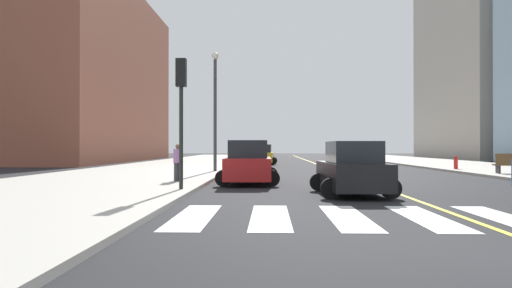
# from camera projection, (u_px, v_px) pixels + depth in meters

# --- Properties ---
(sidewalk_kerb_west) EXTENTS (10.00, 120.00, 0.15)m
(sidewalk_kerb_west) POSITION_uv_depth(u_px,v_px,m) (140.00, 173.00, 26.86)
(sidewalk_kerb_west) COLOR #B2ADA3
(sidewalk_kerb_west) RESTS_ON ground
(crosswalk_paint) EXTENTS (13.50, 4.00, 0.01)m
(crosswalk_paint) POSITION_uv_depth(u_px,v_px,m) (464.00, 218.00, 10.50)
(crosswalk_paint) COLOR silver
(crosswalk_paint) RESTS_ON ground
(lane_divider_paint) EXTENTS (0.16, 80.00, 0.01)m
(lane_divider_paint) POSITION_uv_depth(u_px,v_px,m) (314.00, 163.00, 46.48)
(lane_divider_paint) COLOR yellow
(lane_divider_paint) RESTS_ON ground
(parking_garage_concrete) EXTENTS (18.00, 24.00, 28.81)m
(parking_garage_concrete) POSITION_uv_depth(u_px,v_px,m) (505.00, 57.00, 63.98)
(parking_garage_concrete) COLOR #B2ADA3
(parking_garage_concrete) RESTS_ON ground
(low_rise_brick_west) EXTENTS (16.00, 32.00, 19.64)m
(low_rise_brick_west) POSITION_uv_depth(u_px,v_px,m) (69.00, 76.00, 52.55)
(low_rise_brick_west) COLOR brown
(low_rise_brick_west) RESTS_ON ground
(car_gray_nearest) EXTENTS (2.72, 4.33, 1.93)m
(car_gray_nearest) POSITION_uv_depth(u_px,v_px,m) (350.00, 153.00, 53.57)
(car_gray_nearest) COLOR slate
(car_gray_nearest) RESTS_ON ground
(car_red_second) EXTENTS (2.73, 4.34, 1.93)m
(car_red_second) POSITION_uv_depth(u_px,v_px,m) (248.00, 164.00, 20.03)
(car_red_second) COLOR red
(car_red_second) RESTS_ON ground
(car_yellow_third) EXTENTS (2.73, 4.26, 1.87)m
(car_yellow_third) POSITION_uv_depth(u_px,v_px,m) (263.00, 155.00, 42.04)
(car_yellow_third) COLOR gold
(car_yellow_third) RESTS_ON ground
(car_black_fourth) EXTENTS (2.68, 4.18, 1.84)m
(car_black_fourth) POSITION_uv_depth(u_px,v_px,m) (352.00, 170.00, 15.52)
(car_black_fourth) COLOR black
(car_black_fourth) RESTS_ON ground
(traffic_light_far_corner) EXTENTS (0.36, 0.41, 4.64)m
(traffic_light_far_corner) POSITION_uv_depth(u_px,v_px,m) (181.00, 97.00, 16.12)
(traffic_light_far_corner) COLOR black
(traffic_light_far_corner) RESTS_ON sidewalk_kerb_west
(park_bench) EXTENTS (1.84, 0.71, 1.12)m
(park_bench) POSITION_uv_depth(u_px,v_px,m) (511.00, 164.00, 25.54)
(park_bench) COLOR brown
(park_bench) RESTS_ON sidewalk_kerb_east
(pedestrian_walking_west) EXTENTS (0.40, 0.40, 1.62)m
(pedestrian_walking_west) POSITION_uv_depth(u_px,v_px,m) (178.00, 161.00, 19.81)
(pedestrian_walking_west) COLOR #38383D
(pedestrian_walking_west) RESTS_ON sidewalk_kerb_west
(fire_hydrant) EXTENTS (0.26, 0.26, 0.89)m
(fire_hydrant) POSITION_uv_depth(u_px,v_px,m) (456.00, 163.00, 30.71)
(fire_hydrant) COLOR red
(fire_hydrant) RESTS_ON sidewalk_kerb_east
(street_lamp) EXTENTS (0.44, 0.44, 7.40)m
(street_lamp) POSITION_uv_depth(u_px,v_px,m) (215.00, 101.00, 28.25)
(street_lamp) COLOR #38383D
(street_lamp) RESTS_ON sidewalk_kerb_west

